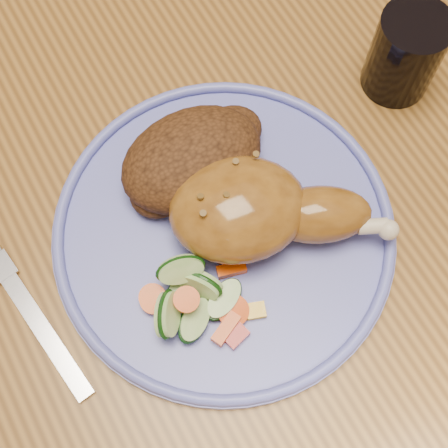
{
  "coord_description": "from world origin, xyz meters",
  "views": [
    {
      "loc": [
        -0.12,
        -0.29,
        1.28
      ],
      "look_at": [
        -0.02,
        -0.13,
        0.78
      ],
      "focal_mm": 50.0,
      "sensor_mm": 36.0,
      "label": 1
    }
  ],
  "objects_px": {
    "dining_table": "(185,155)",
    "fork": "(28,307)",
    "drinking_glass": "(405,54)",
    "plate": "(224,232)"
  },
  "relations": [
    {
      "from": "drinking_glass",
      "to": "dining_table",
      "type": "bearing_deg",
      "value": 161.28
    },
    {
      "from": "fork",
      "to": "plate",
      "type": "bearing_deg",
      "value": -7.87
    },
    {
      "from": "dining_table",
      "to": "drinking_glass",
      "type": "xyz_separation_m",
      "value": [
        0.2,
        -0.07,
        0.13
      ]
    },
    {
      "from": "dining_table",
      "to": "fork",
      "type": "xyz_separation_m",
      "value": [
        -0.2,
        -0.1,
        0.09
      ]
    },
    {
      "from": "drinking_glass",
      "to": "plate",
      "type": "bearing_deg",
      "value": -165.44
    },
    {
      "from": "dining_table",
      "to": "drinking_glass",
      "type": "bearing_deg",
      "value": -18.72
    },
    {
      "from": "dining_table",
      "to": "plate",
      "type": "distance_m",
      "value": 0.16
    },
    {
      "from": "fork",
      "to": "drinking_glass",
      "type": "bearing_deg",
      "value": 4.8
    },
    {
      "from": "plate",
      "to": "fork",
      "type": "relative_size",
      "value": 1.7
    },
    {
      "from": "plate",
      "to": "fork",
      "type": "distance_m",
      "value": 0.18
    }
  ]
}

